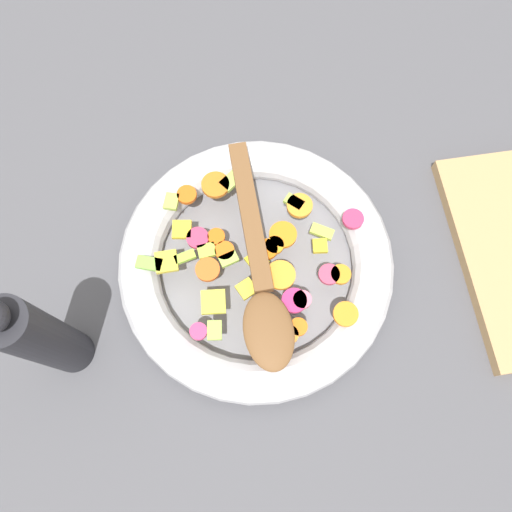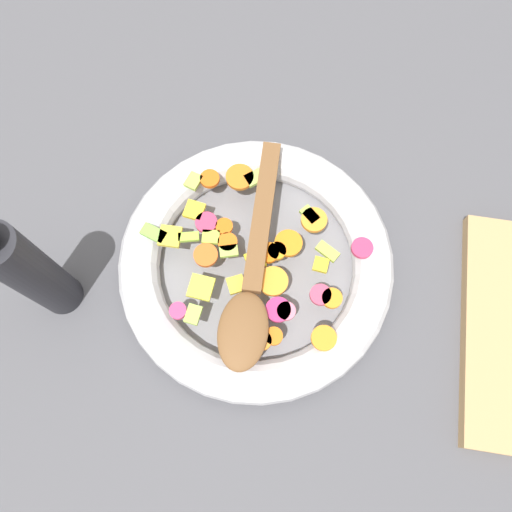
# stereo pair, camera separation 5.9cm
# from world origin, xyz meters

# --- Properties ---
(ground_plane) EXTENTS (4.00, 4.00, 0.00)m
(ground_plane) POSITION_xyz_m (0.00, 0.00, 0.00)
(ground_plane) COLOR #4C4C51
(skillet) EXTENTS (0.34, 0.34, 0.05)m
(skillet) POSITION_xyz_m (0.00, 0.00, 0.02)
(skillet) COLOR slate
(skillet) RESTS_ON ground_plane
(chopped_vegetables) EXTENTS (0.24, 0.28, 0.01)m
(chopped_vegetables) POSITION_xyz_m (-0.00, 0.00, 0.05)
(chopped_vegetables) COLOR orange
(chopped_vegetables) RESTS_ON skillet
(wooden_spoon) EXTENTS (0.28, 0.06, 0.01)m
(wooden_spoon) POSITION_xyz_m (-0.03, -0.00, 0.06)
(wooden_spoon) COLOR brown
(wooden_spoon) RESTS_ON chopped_vegetables
(pepper_mill) EXTENTS (0.05, 0.05, 0.22)m
(pepper_mill) POSITION_xyz_m (-0.07, 0.23, 0.10)
(pepper_mill) COLOR #232328
(pepper_mill) RESTS_ON ground_plane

